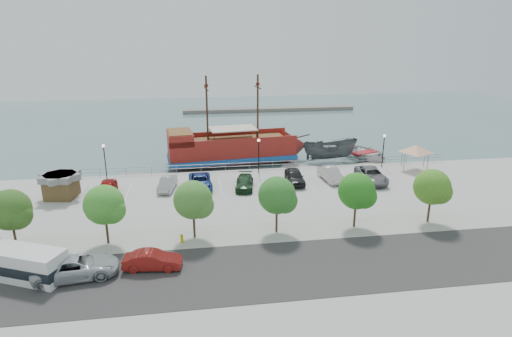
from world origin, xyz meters
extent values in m
plane|color=slate|center=(0.00, 0.00, -1.00)|extent=(160.00, 160.00, 0.00)
cube|color=#A9A7A3|center=(0.00, -21.00, -0.60)|extent=(100.00, 58.00, 1.20)
cube|color=#373333|center=(0.00, -16.00, 0.01)|extent=(100.00, 8.00, 0.04)
cube|color=gray|center=(0.00, -10.00, 0.01)|extent=(100.00, 4.00, 0.05)
cylinder|color=gray|center=(0.00, 7.80, 0.95)|extent=(50.00, 0.06, 0.06)
cylinder|color=gray|center=(0.00, 7.80, 0.55)|extent=(50.00, 0.06, 0.06)
cube|color=gray|center=(10.00, 55.00, -0.60)|extent=(40.00, 3.00, 0.80)
cube|color=maroon|center=(-2.64, 13.98, 1.03)|extent=(17.56, 7.11, 2.78)
cube|color=#1953A5|center=(-2.64, 13.98, 0.12)|extent=(17.91, 7.47, 0.64)
cone|color=maroon|center=(6.71, 14.97, 1.03)|extent=(3.94, 5.46, 5.13)
cube|color=maroon|center=(-9.54, 13.25, 3.17)|extent=(3.75, 5.65, 1.50)
cube|color=brown|center=(-9.54, 13.25, 3.97)|extent=(3.49, 5.20, 0.13)
cube|color=brown|center=(-2.11, 14.04, 2.47)|extent=(14.30, 6.14, 0.16)
cube|color=maroon|center=(-2.91, 16.53, 2.79)|extent=(17.02, 2.02, 0.75)
cube|color=maroon|center=(-2.37, 11.43, 2.79)|extent=(17.02, 2.02, 0.75)
cylinder|color=#382111|center=(1.08, 14.37, 6.80)|extent=(0.28, 0.28, 8.76)
cylinder|color=#382111|center=(-5.83, 13.64, 6.80)|extent=(0.28, 0.28, 8.76)
cylinder|color=#382111|center=(1.08, 14.37, 9.47)|extent=(0.49, 3.20, 0.15)
cylinder|color=#382111|center=(-5.83, 13.64, 9.47)|extent=(0.49, 3.20, 0.15)
cube|color=beige|center=(-2.43, 14.00, 4.02)|extent=(6.59, 4.69, 0.13)
cylinder|color=#382111|center=(7.45, 15.05, 2.31)|extent=(2.66, 0.45, 0.63)
imported|color=#4B4F53|center=(11.13, 12.84, 0.51)|extent=(7.80, 2.94, 3.02)
imported|color=silver|center=(16.51, 13.14, -0.19)|extent=(7.92, 9.23, 1.61)
cube|color=gray|center=(-13.65, 9.20, -0.80)|extent=(7.19, 2.97, 0.40)
cube|color=gray|center=(7.34, 9.20, -0.78)|extent=(7.92, 4.96, 0.44)
cube|color=gray|center=(14.74, 9.20, -0.79)|extent=(7.73, 3.36, 0.43)
cube|color=brown|center=(-21.57, 1.34, 1.02)|extent=(3.20, 3.20, 2.03)
cube|color=slate|center=(-21.57, 1.34, 2.27)|extent=(3.63, 3.63, 0.65)
cylinder|color=slate|center=(18.73, 6.66, 1.15)|extent=(0.10, 0.10, 2.31)
cylinder|color=slate|center=(21.27, 5.67, 1.15)|extent=(0.10, 0.10, 2.31)
cylinder|color=slate|center=(17.74, 4.12, 1.15)|extent=(0.10, 0.10, 2.31)
cylinder|color=slate|center=(20.28, 3.13, 1.15)|extent=(0.10, 0.10, 2.31)
pyramid|color=silver|center=(19.51, 4.89, 3.20)|extent=(5.70, 5.70, 0.94)
imported|color=#AFB5BA|center=(-16.24, -14.95, 0.80)|extent=(6.08, 3.46, 1.60)
imported|color=maroon|center=(-11.06, -14.60, 0.69)|extent=(4.32, 1.90, 1.38)
cube|color=silver|center=(-19.90, -14.50, 1.10)|extent=(6.50, 4.47, 2.20)
cube|color=black|center=(-19.90, -14.50, 0.97)|extent=(6.61, 4.58, 0.71)
cylinder|color=#C0A905|center=(-9.04, -10.80, 0.31)|extent=(0.24, 0.24, 0.61)
sphere|color=#C0A905|center=(-9.04, -10.80, 0.63)|extent=(0.26, 0.26, 0.26)
cylinder|color=black|center=(-18.00, 6.50, 2.00)|extent=(0.12, 0.12, 4.00)
sphere|color=#FFF2CC|center=(-18.00, 6.50, 4.10)|extent=(0.36, 0.36, 0.36)
cylinder|color=black|center=(0.00, 6.50, 2.00)|extent=(0.12, 0.12, 4.00)
sphere|color=#FFF2CC|center=(0.00, 6.50, 4.10)|extent=(0.36, 0.36, 0.36)
cylinder|color=black|center=(16.00, 6.50, 2.00)|extent=(0.12, 0.12, 4.00)
sphere|color=#FFF2CC|center=(16.00, 6.50, 4.10)|extent=(0.36, 0.36, 0.36)
cylinder|color=#473321|center=(-22.00, -10.00, 1.10)|extent=(0.20, 0.20, 2.20)
sphere|color=#2D4F1A|center=(-22.00, -10.00, 3.40)|extent=(3.20, 3.20, 3.20)
sphere|color=#2D4F1A|center=(-21.40, -10.30, 3.00)|extent=(2.20, 2.20, 2.20)
cylinder|color=#473321|center=(-15.00, -10.00, 1.10)|extent=(0.20, 0.20, 2.20)
sphere|color=#367926|center=(-15.00, -10.00, 3.40)|extent=(3.20, 3.20, 3.20)
sphere|color=#367926|center=(-14.40, -10.30, 3.00)|extent=(2.20, 2.20, 2.20)
cylinder|color=#473321|center=(-8.00, -10.00, 1.10)|extent=(0.20, 0.20, 2.20)
sphere|color=#3A6C29|center=(-8.00, -10.00, 3.40)|extent=(3.20, 3.20, 3.20)
sphere|color=#3A6C29|center=(-7.40, -10.30, 3.00)|extent=(2.20, 2.20, 2.20)
cylinder|color=#473321|center=(-1.00, -10.00, 1.10)|extent=(0.20, 0.20, 2.20)
sphere|color=#296322|center=(-1.00, -10.00, 3.40)|extent=(3.20, 3.20, 3.20)
sphere|color=#296322|center=(-0.40, -10.30, 3.00)|extent=(2.20, 2.20, 2.20)
cylinder|color=#473321|center=(6.00, -10.00, 1.10)|extent=(0.20, 0.20, 2.20)
sphere|color=#226719|center=(6.00, -10.00, 3.40)|extent=(3.20, 3.20, 3.20)
sphere|color=#226719|center=(6.60, -10.30, 3.00)|extent=(2.20, 2.20, 2.20)
cylinder|color=#473321|center=(13.00, -10.00, 1.10)|extent=(0.20, 0.20, 2.20)
sphere|color=#3F731F|center=(13.00, -10.00, 3.40)|extent=(3.20, 3.20, 3.20)
sphere|color=#3F731F|center=(13.60, -10.30, 3.00)|extent=(2.20, 2.20, 2.20)
imported|color=#910A07|center=(-16.99, 1.20, 0.78)|extent=(2.03, 4.65, 1.56)
imported|color=#A5A5A5|center=(-10.80, 2.06, 0.69)|extent=(2.12, 4.39, 1.39)
imported|color=navy|center=(-7.22, 2.12, 0.73)|extent=(2.63, 5.36, 1.47)
imported|color=#19381E|center=(-2.39, 1.26, 0.67)|extent=(2.64, 4.89, 1.35)
imported|color=black|center=(3.46, 2.08, 0.81)|extent=(2.18, 4.85, 1.62)
imported|color=beige|center=(7.85, 2.42, 0.77)|extent=(2.09, 4.84, 1.55)
imported|color=slate|center=(12.34, 1.30, 0.80)|extent=(3.15, 5.99, 1.61)
camera|label=1|loc=(-7.67, -42.91, 16.39)|focal=30.00mm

